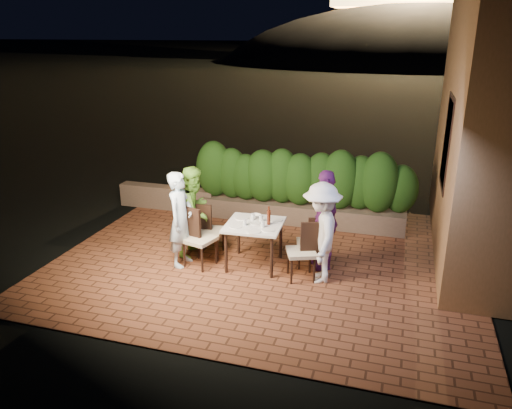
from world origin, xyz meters
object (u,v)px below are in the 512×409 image
at_px(chair_left_back, 211,230).
at_px(chair_left_front, 200,238).
at_px(beer_bottle, 269,215).
at_px(chair_right_back, 309,242).
at_px(diner_green, 195,211).
at_px(diner_blue, 181,219).
at_px(chair_right_front, 301,251).
at_px(diner_purple, 325,219).
at_px(bowl, 256,216).
at_px(parapet_lamp, 178,185).
at_px(dining_table, 254,245).
at_px(diner_white, 321,233).

bearing_deg(chair_left_back, chair_left_front, -93.64).
relative_size(beer_bottle, chair_left_front, 0.31).
bearing_deg(chair_right_back, diner_green, -13.25).
relative_size(beer_bottle, diner_blue, 0.19).
distance_m(beer_bottle, diner_green, 1.39).
bearing_deg(chair_right_back, chair_right_front, 72.13).
xyz_separation_m(chair_right_front, diner_purple, (0.27, 0.55, 0.36)).
height_order(chair_left_front, diner_blue, diner_blue).
distance_m(bowl, chair_right_back, 1.00).
bearing_deg(parapet_lamp, diner_blue, -63.54).
bearing_deg(bowl, diner_blue, -150.62).
distance_m(beer_bottle, bowl, 0.44).
xyz_separation_m(dining_table, chair_right_front, (0.85, -0.24, 0.10)).
relative_size(bowl, parapet_lamp, 1.17).
height_order(chair_right_front, diner_green, diner_green).
distance_m(chair_left_back, diner_white, 2.09).
xyz_separation_m(bowl, chair_left_back, (-0.80, -0.09, -0.32)).
xyz_separation_m(chair_right_front, parapet_lamp, (-3.26, 2.42, 0.09)).
bearing_deg(dining_table, diner_green, 170.84).
distance_m(chair_left_front, parapet_lamp, 2.90).
distance_m(chair_right_back, diner_purple, 0.48).
bearing_deg(diner_green, chair_right_front, -98.37).
bearing_deg(dining_table, chair_right_front, -15.73).
bearing_deg(chair_left_front, beer_bottle, 31.17).
distance_m(diner_blue, parapet_lamp, 2.79).
height_order(chair_left_back, parapet_lamp, chair_left_back).
height_order(beer_bottle, chair_left_front, beer_bottle).
xyz_separation_m(chair_right_front, chair_right_back, (0.02, 0.50, -0.05)).
distance_m(beer_bottle, chair_right_front, 0.80).
height_order(chair_left_front, diner_white, diner_white).
bearing_deg(diner_white, bowl, -125.81).
relative_size(chair_right_back, diner_blue, 0.53).
bearing_deg(chair_right_back, diner_purple, 175.64).
distance_m(chair_left_back, diner_blue, 0.71).
bearing_deg(diner_white, chair_left_back, -114.70).
distance_m(dining_table, chair_left_back, 0.90).
bearing_deg(chair_right_back, diner_blue, 0.05).
bearing_deg(diner_green, dining_table, -95.52).
bearing_deg(bowl, chair_left_front, -143.75).
relative_size(bowl, diner_white, 0.10).
height_order(dining_table, chair_right_front, chair_right_front).
distance_m(bowl, parapet_lamp, 3.01).
xyz_separation_m(bowl, parapet_lamp, (-2.35, 1.87, -0.20)).
bearing_deg(dining_table, diner_blue, -165.41).
bearing_deg(bowl, chair_right_front, -31.24).
height_order(dining_table, bowl, bowl).
distance_m(dining_table, chair_right_back, 0.91).
height_order(chair_left_back, diner_blue, diner_blue).
height_order(dining_table, diner_green, diner_green).
distance_m(chair_left_back, diner_green, 0.44).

